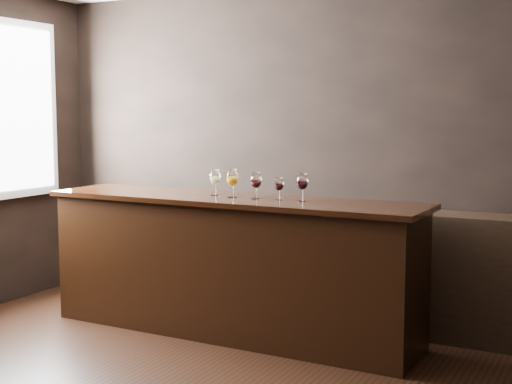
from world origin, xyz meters
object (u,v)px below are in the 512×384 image
at_px(glass_amber, 232,178).
at_px(glass_red_a, 256,181).
at_px(glass_red_c, 302,182).
at_px(bar_counter, 231,268).
at_px(glass_white, 215,178).
at_px(glass_red_b, 279,185).
at_px(back_bar_shelf, 359,267).

xyz_separation_m(glass_amber, glass_red_a, (0.21, -0.01, -0.01)).
bearing_deg(glass_red_c, bar_counter, -178.10).
relative_size(glass_white, glass_red_b, 1.21).
bearing_deg(glass_amber, glass_red_b, 2.84).
relative_size(glass_white, glass_amber, 0.94).
distance_m(glass_white, glass_amber, 0.19).
distance_m(bar_counter, glass_amber, 0.70).
bearing_deg(glass_red_a, back_bar_shelf, 49.58).
xyz_separation_m(bar_counter, glass_white, (-0.16, 0.04, 0.69)).
distance_m(glass_red_b, glass_red_c, 0.19).
relative_size(glass_white, glass_red_c, 0.99).
height_order(glass_white, glass_red_a, glass_white).
relative_size(glass_amber, glass_red_c, 1.05).
bearing_deg(back_bar_shelf, glass_red_b, -121.35).
height_order(glass_red_b, glass_red_c, glass_red_c).
height_order(glass_red_a, glass_red_c, glass_red_c).
bearing_deg(glass_amber, glass_red_c, 2.86).
bearing_deg(glass_red_a, glass_red_b, 7.76).
distance_m(bar_counter, back_bar_shelf, 1.05).
xyz_separation_m(back_bar_shelf, glass_red_a, (-0.58, -0.68, 0.73)).
bearing_deg(bar_counter, glass_amber, -21.12).
bearing_deg(glass_red_a, glass_red_c, 5.33).
xyz_separation_m(bar_counter, glass_amber, (0.02, -0.01, 0.70)).
height_order(back_bar_shelf, glass_red_a, glass_red_a).
bearing_deg(glass_red_c, back_bar_shelf, 71.47).
height_order(bar_counter, glass_red_b, glass_red_b).
bearing_deg(glass_white, bar_counter, -13.69).
bearing_deg(bar_counter, glass_red_b, 2.23).
bearing_deg(glass_amber, glass_red_a, -1.53).
relative_size(bar_counter, back_bar_shelf, 1.11).
distance_m(bar_counter, glass_red_b, 0.79).
xyz_separation_m(back_bar_shelf, glass_white, (-0.97, -0.63, 0.73)).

